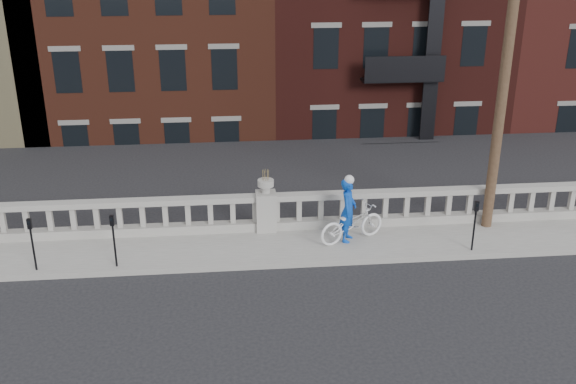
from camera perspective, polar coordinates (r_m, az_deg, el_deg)
The scene contains 11 objects.
ground at distance 14.48m, azimuth -0.87°, elevation -10.39°, with size 120.00×120.00×0.00m, color black.
sidewalk at distance 17.06m, azimuth -1.72°, elevation -4.89°, with size 32.00×2.20×0.15m, color gray.
balustrade at distance 17.69m, azimuth -1.96°, elevation -1.89°, with size 28.00×0.34×1.03m.
planter_pedestal at distance 17.61m, azimuth -1.97°, elevation -1.32°, with size 0.55×0.55×1.76m.
lower_level at distance 35.70m, azimuth -3.18°, elevation 13.31°, with size 80.00×44.00×20.80m.
utility_pole at distance 17.59m, azimuth 19.03°, elevation 12.45°, with size 1.60×0.28×10.00m.
parking_meter_b at distance 16.57m, azimuth -21.83°, elevation -3.85°, with size 0.10×0.09×1.36m.
parking_meter_c at distance 16.12m, azimuth -15.25°, elevation -3.71°, with size 0.10×0.09×1.36m.
parking_meter_d at distance 17.05m, azimuth 16.29°, elevation -2.41°, with size 0.10×0.09×1.36m.
bicycle at distance 17.12m, azimuth 5.69°, elevation -2.75°, with size 0.67×1.92×1.01m, color white.
cyclist at distance 16.98m, azimuth 5.36°, elevation -1.61°, with size 0.63×0.42×1.74m, color #0B40B1.
Camera 1 is at (-1.00, -12.27, 7.62)m, focal length 40.00 mm.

